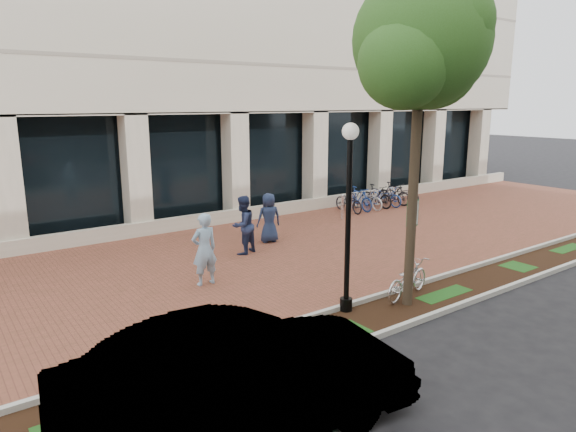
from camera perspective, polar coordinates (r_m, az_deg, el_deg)
ground at (r=15.65m, az=-2.95°, el=-4.51°), size 120.00×120.00×0.00m
brick_plaza at (r=15.65m, az=-2.95°, el=-4.49°), size 40.00×9.00×0.01m
planting_strip at (r=11.85m, az=11.27°, el=-10.44°), size 40.00×1.50×0.01m
curb_plaza_side at (r=12.31m, az=8.70°, el=-9.17°), size 40.00×0.12×0.12m
curb_street_side at (r=11.38m, az=14.09°, el=-11.27°), size 40.00×0.12×0.12m
parking_sign at (r=12.22m, az=13.48°, el=-1.87°), size 0.34×0.07×2.56m
lamppost at (r=11.09m, az=6.74°, el=0.88°), size 0.36×0.36×4.17m
street_tree at (r=11.60m, az=14.59°, el=17.46°), size 3.44×2.86×7.28m
locked_bicycle at (r=12.65m, az=13.12°, el=-6.83°), size 1.84×0.97×0.92m
pedestrian_left at (r=13.18m, az=-9.28°, el=-3.68°), size 0.69×0.46×1.88m
pedestrian_mid at (r=15.74m, az=-5.03°, el=-1.02°), size 1.07×0.95×1.82m
pedestrian_right at (r=17.03m, az=-2.14°, el=-0.20°), size 0.91×0.69×1.66m
bollard at (r=20.42m, az=6.04°, el=1.02°), size 0.12×0.12×1.05m
bike_rack_cluster at (r=23.08m, az=9.81°, el=2.12°), size 4.18×1.86×1.03m
sedan_near_curb at (r=7.48m, az=-5.29°, el=-17.64°), size 5.22×2.41×1.66m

